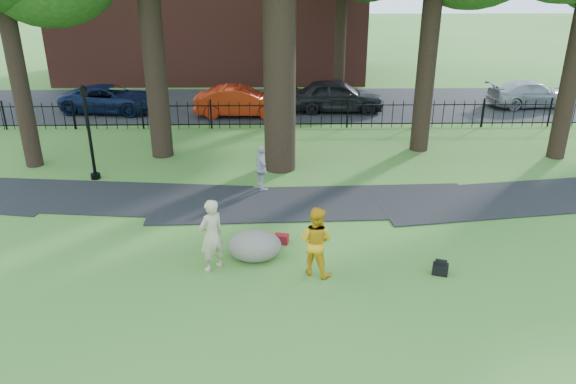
{
  "coord_description": "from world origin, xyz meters",
  "views": [
    {
      "loc": [
        -0.08,
        -11.97,
        7.28
      ],
      "look_at": [
        0.19,
        2.0,
        1.23
      ],
      "focal_mm": 35.0,
      "sensor_mm": 36.0,
      "label": 1
    }
  ],
  "objects_px": {
    "woman": "(212,235)",
    "red_sedan": "(240,101)",
    "man": "(316,241)",
    "boulder": "(255,244)",
    "lamppost": "(89,134)"
  },
  "relations": [
    {
      "from": "man",
      "to": "boulder",
      "type": "xyz_separation_m",
      "value": [
        -1.5,
        0.78,
        -0.48
      ]
    },
    {
      "from": "man",
      "to": "boulder",
      "type": "relative_size",
      "value": 1.28
    },
    {
      "from": "boulder",
      "to": "red_sedan",
      "type": "distance_m",
      "value": 13.46
    },
    {
      "from": "woman",
      "to": "red_sedan",
      "type": "height_order",
      "value": "woman"
    },
    {
      "from": "woman",
      "to": "man",
      "type": "relative_size",
      "value": 1.06
    },
    {
      "from": "woman",
      "to": "red_sedan",
      "type": "distance_m",
      "value": 13.94
    },
    {
      "from": "red_sedan",
      "to": "boulder",
      "type": "bearing_deg",
      "value": -174.13
    },
    {
      "from": "woman",
      "to": "red_sedan",
      "type": "xyz_separation_m",
      "value": [
        -0.13,
        13.94,
        -0.23
      ]
    },
    {
      "from": "man",
      "to": "woman",
      "type": "bearing_deg",
      "value": 23.5
    },
    {
      "from": "boulder",
      "to": "lamppost",
      "type": "relative_size",
      "value": 0.42
    },
    {
      "from": "man",
      "to": "lamppost",
      "type": "bearing_deg",
      "value": -11.98
    },
    {
      "from": "lamppost",
      "to": "red_sedan",
      "type": "xyz_separation_m",
      "value": [
        4.55,
        7.88,
        -0.91
      ]
    },
    {
      "from": "lamppost",
      "to": "red_sedan",
      "type": "bearing_deg",
      "value": 35.27
    },
    {
      "from": "boulder",
      "to": "red_sedan",
      "type": "height_order",
      "value": "red_sedan"
    },
    {
      "from": "woman",
      "to": "lamppost",
      "type": "distance_m",
      "value": 7.68
    }
  ]
}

